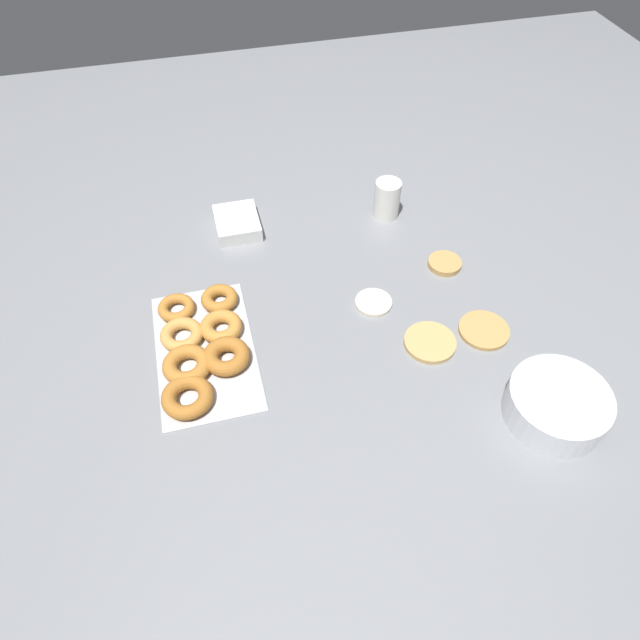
{
  "coord_description": "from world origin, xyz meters",
  "views": [
    {
      "loc": [
        0.8,
        -0.34,
        1.0
      ],
      "look_at": [
        -0.01,
        -0.14,
        0.04
      ],
      "focal_mm": 32.0,
      "sensor_mm": 36.0,
      "label": 1
    }
  ],
  "objects_px": {
    "pancake_1": "(484,330)",
    "pancake_2": "(430,342)",
    "paper_cup": "(387,199)",
    "pancake_0": "(374,303)",
    "container_stack": "(237,223)",
    "donut_tray": "(202,347)",
    "batter_bowl": "(557,405)",
    "pancake_3": "(445,263)"
  },
  "relations": [
    {
      "from": "pancake_2",
      "to": "batter_bowl",
      "type": "xyz_separation_m",
      "value": [
        0.23,
        0.17,
        0.03
      ]
    },
    {
      "from": "paper_cup",
      "to": "pancake_3",
      "type": "bearing_deg",
      "value": 18.94
    },
    {
      "from": "donut_tray",
      "to": "batter_bowl",
      "type": "xyz_separation_m",
      "value": [
        0.34,
        0.67,
        0.02
      ]
    },
    {
      "from": "batter_bowl",
      "to": "paper_cup",
      "type": "distance_m",
      "value": 0.71
    },
    {
      "from": "pancake_3",
      "to": "pancake_2",
      "type": "bearing_deg",
      "value": -29.48
    },
    {
      "from": "donut_tray",
      "to": "container_stack",
      "type": "height_order",
      "value": "donut_tray"
    },
    {
      "from": "pancake_2",
      "to": "donut_tray",
      "type": "distance_m",
      "value": 0.51
    },
    {
      "from": "pancake_0",
      "to": "donut_tray",
      "type": "height_order",
      "value": "donut_tray"
    },
    {
      "from": "pancake_1",
      "to": "pancake_3",
      "type": "distance_m",
      "value": 0.23
    },
    {
      "from": "pancake_1",
      "to": "container_stack",
      "type": "relative_size",
      "value": 0.83
    },
    {
      "from": "pancake_1",
      "to": "batter_bowl",
      "type": "xyz_separation_m",
      "value": [
        0.24,
        0.04,
        0.03
      ]
    },
    {
      "from": "pancake_2",
      "to": "pancake_3",
      "type": "height_order",
      "value": "pancake_3"
    },
    {
      "from": "donut_tray",
      "to": "batter_bowl",
      "type": "distance_m",
      "value": 0.75
    },
    {
      "from": "pancake_2",
      "to": "paper_cup",
      "type": "relative_size",
      "value": 1.1
    },
    {
      "from": "pancake_3",
      "to": "container_stack",
      "type": "xyz_separation_m",
      "value": [
        -0.27,
        -0.49,
        0.01
      ]
    },
    {
      "from": "pancake_0",
      "to": "batter_bowl",
      "type": "relative_size",
      "value": 0.44
    },
    {
      "from": "pancake_2",
      "to": "donut_tray",
      "type": "relative_size",
      "value": 0.31
    },
    {
      "from": "pancake_2",
      "to": "paper_cup",
      "type": "height_order",
      "value": "paper_cup"
    },
    {
      "from": "pancake_3",
      "to": "container_stack",
      "type": "distance_m",
      "value": 0.56
    },
    {
      "from": "pancake_3",
      "to": "container_stack",
      "type": "height_order",
      "value": "container_stack"
    },
    {
      "from": "donut_tray",
      "to": "paper_cup",
      "type": "xyz_separation_m",
      "value": [
        -0.36,
        0.55,
        0.04
      ]
    },
    {
      "from": "pancake_2",
      "to": "batter_bowl",
      "type": "height_order",
      "value": "batter_bowl"
    },
    {
      "from": "donut_tray",
      "to": "pancake_0",
      "type": "bearing_deg",
      "value": 96.24
    },
    {
      "from": "pancake_1",
      "to": "pancake_2",
      "type": "height_order",
      "value": "pancake_2"
    },
    {
      "from": "pancake_0",
      "to": "pancake_2",
      "type": "bearing_deg",
      "value": 29.98
    },
    {
      "from": "donut_tray",
      "to": "pancake_1",
      "type": "bearing_deg",
      "value": 81.04
    },
    {
      "from": "pancake_1",
      "to": "container_stack",
      "type": "distance_m",
      "value": 0.7
    },
    {
      "from": "pancake_0",
      "to": "container_stack",
      "type": "distance_m",
      "value": 0.45
    },
    {
      "from": "pancake_2",
      "to": "container_stack",
      "type": "xyz_separation_m",
      "value": [
        -0.5,
        -0.36,
        0.01
      ]
    },
    {
      "from": "pancake_0",
      "to": "donut_tray",
      "type": "relative_size",
      "value": 0.23
    },
    {
      "from": "donut_tray",
      "to": "paper_cup",
      "type": "relative_size",
      "value": 3.54
    },
    {
      "from": "pancake_3",
      "to": "batter_bowl",
      "type": "height_order",
      "value": "batter_bowl"
    },
    {
      "from": "donut_tray",
      "to": "paper_cup",
      "type": "bearing_deg",
      "value": 123.22
    },
    {
      "from": "pancake_1",
      "to": "paper_cup",
      "type": "xyz_separation_m",
      "value": [
        -0.46,
        -0.08,
        0.05
      ]
    },
    {
      "from": "donut_tray",
      "to": "container_stack",
      "type": "relative_size",
      "value": 2.71
    },
    {
      "from": "batter_bowl",
      "to": "pancake_2",
      "type": "bearing_deg",
      "value": -143.61
    },
    {
      "from": "pancake_0",
      "to": "paper_cup",
      "type": "distance_m",
      "value": 0.35
    },
    {
      "from": "pancake_1",
      "to": "pancake_2",
      "type": "distance_m",
      "value": 0.13
    },
    {
      "from": "batter_bowl",
      "to": "paper_cup",
      "type": "bearing_deg",
      "value": -170.06
    },
    {
      "from": "pancake_1",
      "to": "pancake_2",
      "type": "relative_size",
      "value": 0.99
    },
    {
      "from": "pancake_0",
      "to": "pancake_2",
      "type": "distance_m",
      "value": 0.17
    },
    {
      "from": "pancake_0",
      "to": "pancake_2",
      "type": "height_order",
      "value": "pancake_2"
    }
  ]
}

